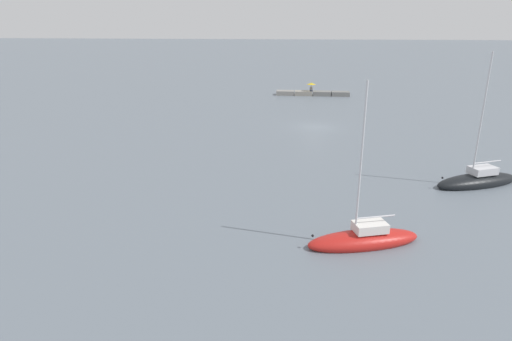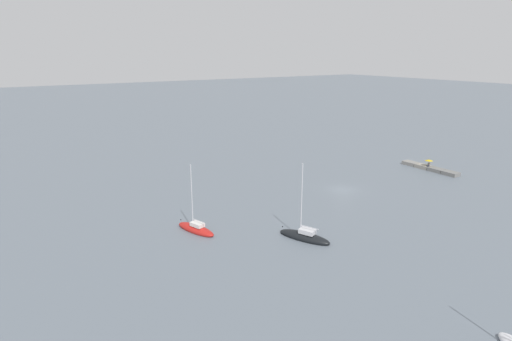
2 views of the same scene
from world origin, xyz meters
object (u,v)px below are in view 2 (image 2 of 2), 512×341
(person_seated_grey_left, at_px, (429,165))
(sailboat_red_mid, at_px, (196,229))
(sailboat_black_near, at_px, (305,236))
(umbrella_open_yellow, at_px, (429,160))

(person_seated_grey_left, height_order, sailboat_red_mid, sailboat_red_mid)
(sailboat_black_near, xyz_separation_m, sailboat_red_mid, (8.67, 9.40, -0.03))
(person_seated_grey_left, bearing_deg, sailboat_red_mid, 86.70)
(sailboat_black_near, bearing_deg, person_seated_grey_left, -7.11)
(umbrella_open_yellow, height_order, sailboat_red_mid, sailboat_red_mid)
(person_seated_grey_left, distance_m, umbrella_open_yellow, 0.86)
(sailboat_red_mid, bearing_deg, sailboat_black_near, -60.33)
(sailboat_black_near, bearing_deg, sailboat_red_mid, 113.97)
(sailboat_black_near, relative_size, sailboat_red_mid, 1.09)
(person_seated_grey_left, distance_m, sailboat_black_near, 38.82)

